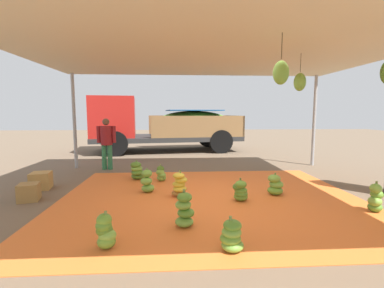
{
  "coord_description": "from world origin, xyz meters",
  "views": [
    {
      "loc": [
        -0.7,
        -5.26,
        1.71
      ],
      "look_at": [
        -0.25,
        2.11,
        0.87
      ],
      "focal_mm": 25.37,
      "sensor_mm": 36.0,
      "label": 1
    }
  ],
  "objects": [
    {
      "name": "ground_plane",
      "position": [
        0.0,
        3.0,
        0.0
      ],
      "size": [
        40.0,
        40.0,
        0.0
      ],
      "primitive_type": "plane",
      "color": "brown"
    },
    {
      "name": "tarp_orange",
      "position": [
        0.0,
        0.0,
        0.01
      ],
      "size": [
        5.99,
        4.98,
        0.01
      ],
      "primitive_type": "cube",
      "color": "orange",
      "rests_on": "ground"
    },
    {
      "name": "tent_canopy",
      "position": [
        0.03,
        -0.1,
        2.87
      ],
      "size": [
        8.0,
        7.0,
        2.97
      ],
      "color": "#9EA0A5",
      "rests_on": "ground"
    },
    {
      "name": "banana_bunch_0",
      "position": [
        -0.01,
        -2.09,
        0.19
      ],
      "size": [
        0.39,
        0.37,
        0.43
      ],
      "color": "#6B9E38",
      "rests_on": "tarp_orange"
    },
    {
      "name": "banana_bunch_1",
      "position": [
        0.56,
        -0.2,
        0.2
      ],
      "size": [
        0.4,
        0.39,
        0.46
      ],
      "color": "#60932D",
      "rests_on": "tarp_orange"
    },
    {
      "name": "banana_bunch_2",
      "position": [
        -1.69,
        1.66,
        0.23
      ],
      "size": [
        0.47,
        0.49,
        0.5
      ],
      "color": "#477523",
      "rests_on": "tarp_orange"
    },
    {
      "name": "banana_bunch_3",
      "position": [
        1.38,
        0.17,
        0.21
      ],
      "size": [
        0.37,
        0.36,
        0.46
      ],
      "color": "#60932D",
      "rests_on": "tarp_orange"
    },
    {
      "name": "banana_bunch_4",
      "position": [
        2.73,
        -0.94,
        0.25
      ],
      "size": [
        0.32,
        0.32,
        0.54
      ],
      "color": "#518428",
      "rests_on": "tarp_orange"
    },
    {
      "name": "banana_bunch_5",
      "position": [
        -1.07,
        1.44,
        0.19
      ],
      "size": [
        0.3,
        0.32,
        0.43
      ],
      "color": "#75A83D",
      "rests_on": "tarp_orange"
    },
    {
      "name": "banana_bunch_6",
      "position": [
        -0.57,
        -1.31,
        0.25
      ],
      "size": [
        0.36,
        0.36,
        0.57
      ],
      "color": "#6B9E38",
      "rests_on": "tarp_orange"
    },
    {
      "name": "banana_bunch_7",
      "position": [
        -1.59,
        -1.92,
        0.22
      ],
      "size": [
        0.34,
        0.34,
        0.48
      ],
      "color": "#60932D",
      "rests_on": "tarp_orange"
    },
    {
      "name": "banana_bunch_8",
      "position": [
        -1.32,
        0.51,
        0.23
      ],
      "size": [
        0.36,
        0.37,
        0.52
      ],
      "color": "#6B9E38",
      "rests_on": "tarp_orange"
    },
    {
      "name": "banana_bunch_9",
      "position": [
        -0.62,
        0.18,
        0.24
      ],
      "size": [
        0.41,
        0.36,
        0.55
      ],
      "color": "#996628",
      "rests_on": "tarp_orange"
    },
    {
      "name": "cargo_truck_main",
      "position": [
        -1.31,
        7.03,
        1.22
      ],
      "size": [
        6.71,
        3.3,
        2.4
      ],
      "color": "#2D2D2D",
      "rests_on": "ground"
    },
    {
      "name": "worker_0",
      "position": [
        -2.78,
        3.04,
        0.91
      ],
      "size": [
        0.57,
        0.35,
        1.55
      ],
      "color": "#337A4C",
      "rests_on": "ground"
    },
    {
      "name": "crate_0",
      "position": [
        -3.75,
        0.94,
        0.19
      ],
      "size": [
        0.47,
        0.5,
        0.38
      ],
      "primitive_type": "cube",
      "rotation": [
        0.0,
        0.0,
        0.17
      ],
      "color": "#B78947",
      "rests_on": "ground"
    },
    {
      "name": "crate_1",
      "position": [
        -3.57,
        0.09,
        0.17
      ],
      "size": [
        0.44,
        0.44,
        0.34
      ],
      "primitive_type": "cube",
      "rotation": [
        0.0,
        0.0,
        0.25
      ],
      "color": "olive",
      "rests_on": "ground"
    }
  ]
}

